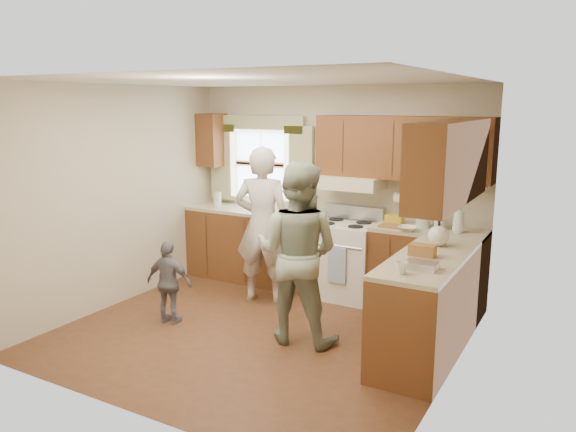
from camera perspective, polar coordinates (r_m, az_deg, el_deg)
The scene contains 6 objects.
room at distance 5.47m, azimuth -2.97°, elevation 0.40°, with size 3.80×3.80×3.80m.
kitchen_fixtures at distance 6.22m, azimuth 7.21°, elevation -2.20°, with size 3.80×2.25×2.15m.
stove at distance 6.75m, azimuth 5.82°, elevation -4.33°, with size 0.76×0.67×1.07m.
woman_left at distance 6.46m, azimuth -2.58°, elevation -0.95°, with size 0.66×0.44×1.82m, color beige.
woman_right at distance 5.40m, azimuth 0.96°, elevation -3.76°, with size 0.86×0.67×1.76m, color #243D30.
child at distance 6.05m, azimuth -11.98°, elevation -6.62°, with size 0.52×0.22×0.89m, color slate.
Camera 1 is at (2.88, -4.53, 2.31)m, focal length 35.00 mm.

